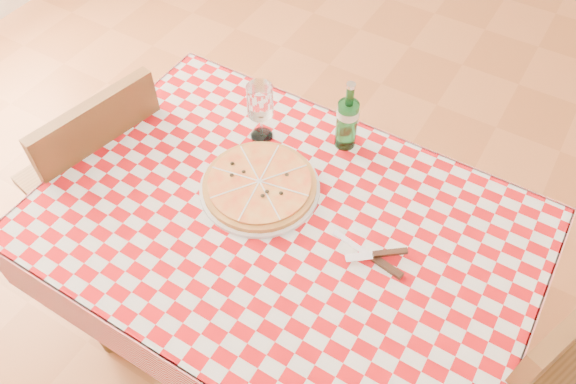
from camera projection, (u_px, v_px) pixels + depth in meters
name	position (u px, v px, depth m)	size (l,w,h in m)	color
dining_table	(283.00, 245.00, 1.56)	(1.20, 0.80, 0.75)	brown
tablecloth	(283.00, 225.00, 1.48)	(1.30, 0.90, 0.01)	#AD0A0F
chair_far	(103.00, 176.00, 1.90)	(0.48, 0.48, 0.91)	brown
pizza_plate	(260.00, 184.00, 1.54)	(0.33, 0.33, 0.04)	#C98443
water_bottle	(348.00, 115.00, 1.57)	(0.06, 0.06, 0.23)	#1A682A
wine_glass	(261.00, 113.00, 1.61)	(0.07, 0.07, 0.19)	white
cutlery	(373.00, 256.00, 1.41)	(0.22, 0.19, 0.02)	silver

